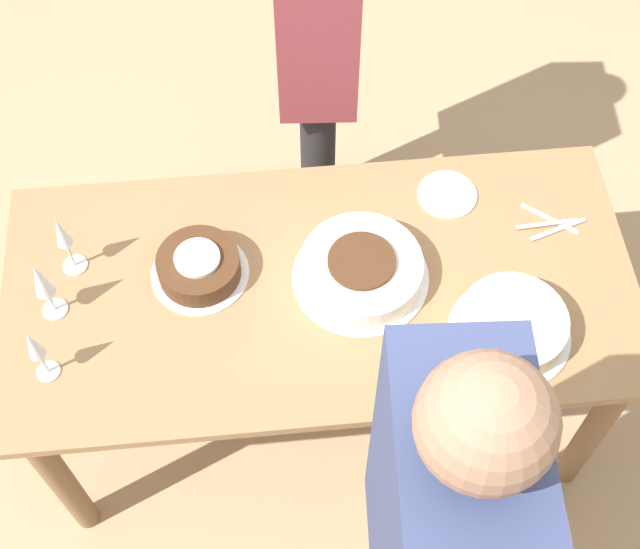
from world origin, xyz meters
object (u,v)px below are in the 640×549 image
(person_cutting, at_px, (317,25))
(person_watching, at_px, (436,545))
(wine_glass_extra, at_px, (34,348))
(cake_center_white, at_px, (361,270))
(cake_back_decorated, at_px, (512,326))
(cake_front_chocolate, at_px, (199,266))
(wine_glass_near, at_px, (63,236))
(wine_glass_far, at_px, (41,281))

(person_cutting, relative_size, person_watching, 0.92)
(wine_glass_extra, bearing_deg, person_cutting, -129.15)
(person_cutting, bearing_deg, cake_center_white, 7.87)
(cake_center_white, xyz_separation_m, cake_back_decorated, (-0.35, 0.20, 0.00))
(cake_front_chocolate, distance_m, cake_back_decorated, 0.80)
(wine_glass_near, height_order, wine_glass_extra, wine_glass_near)
(wine_glass_near, height_order, person_watching, person_watching)
(cake_center_white, bearing_deg, wine_glass_near, -8.29)
(cake_center_white, xyz_separation_m, wine_glass_extra, (0.79, 0.19, 0.09))
(wine_glass_near, bearing_deg, cake_center_white, 171.71)
(wine_glass_far, bearing_deg, wine_glass_extra, 88.01)
(cake_back_decorated, distance_m, person_watching, 0.70)
(person_watching, bearing_deg, wine_glass_far, 50.78)
(cake_center_white, relative_size, wine_glass_far, 1.69)
(cake_center_white, relative_size, wine_glass_extra, 1.84)
(cake_center_white, bearing_deg, wine_glass_extra, 13.90)
(wine_glass_near, bearing_deg, wine_glass_extra, 80.66)
(wine_glass_far, height_order, wine_glass_extra, wine_glass_far)
(cake_front_chocolate, relative_size, person_cutting, 0.16)
(wine_glass_extra, bearing_deg, wine_glass_far, -91.99)
(cake_front_chocolate, height_order, wine_glass_far, wine_glass_far)
(person_cutting, bearing_deg, cake_front_chocolate, -24.64)
(cake_center_white, distance_m, cake_back_decorated, 0.40)
(cake_front_chocolate, bearing_deg, cake_center_white, 172.99)
(cake_center_white, height_order, wine_glass_far, wine_glass_far)
(cake_back_decorated, relative_size, wine_glass_far, 1.46)
(cake_center_white, distance_m, wine_glass_near, 0.75)
(cake_back_decorated, bearing_deg, person_cutting, -66.72)
(person_watching, bearing_deg, cake_center_white, 6.04)
(wine_glass_near, xyz_separation_m, person_watching, (-0.77, 0.88, 0.16))
(wine_glass_far, distance_m, person_watching, 1.12)
(wine_glass_near, distance_m, wine_glass_far, 0.14)
(cake_center_white, xyz_separation_m, person_cutting, (0.05, -0.72, 0.17))
(person_watching, bearing_deg, person_cutting, 6.52)
(cake_center_white, relative_size, person_cutting, 0.22)
(wine_glass_near, xyz_separation_m, wine_glass_far, (0.04, 0.13, 0.00))
(person_watching, bearing_deg, wine_glass_extra, 58.30)
(cake_front_chocolate, bearing_deg, wine_glass_extra, 33.25)
(wine_glass_near, xyz_separation_m, person_cutting, (-0.69, -0.61, 0.07))
(cake_back_decorated, height_order, person_watching, person_watching)
(cake_center_white, xyz_separation_m, wine_glass_near, (0.74, -0.11, 0.10))
(cake_back_decorated, xyz_separation_m, person_cutting, (0.39, -0.91, 0.17))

